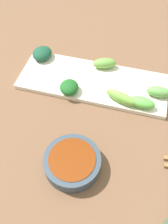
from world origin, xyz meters
name	(u,v)px	position (x,y,z in m)	size (l,w,h in m)	color
tabletop	(80,106)	(0.00, 0.00, 0.01)	(2.10, 2.10, 0.02)	brown
sauce_bowl	(72,162)	(-0.17, -0.03, 0.04)	(0.12, 0.12, 0.03)	#354352
serving_plate	(93,82)	(0.08, -0.01, 0.03)	(0.15, 0.40, 0.01)	silver
broccoli_leafy_0	(69,87)	(0.03, 0.04, 0.05)	(0.05, 0.05, 0.03)	#1B5B22
broccoli_stalk_1	(142,102)	(0.02, -0.15, 0.04)	(0.03, 0.06, 0.03)	#5EBB4A
broccoli_stalk_2	(105,63)	(0.14, -0.03, 0.05)	(0.03, 0.06, 0.03)	#6BA744
broccoli_stalk_3	(121,97)	(0.03, -0.10, 0.05)	(0.02, 0.08, 0.03)	#76BB48
broccoli_stalk_4	(159,92)	(0.07, -0.19, 0.05)	(0.03, 0.06, 0.03)	#64A550
broccoli_leafy_5	(42,53)	(0.13, 0.15, 0.05)	(0.06, 0.05, 0.03)	#184A32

